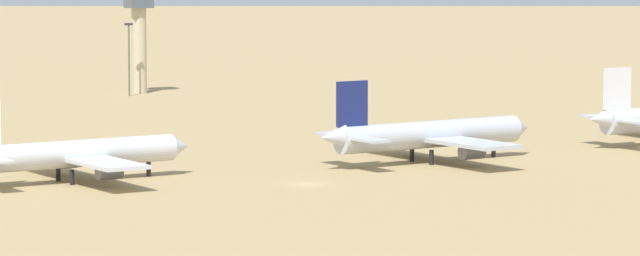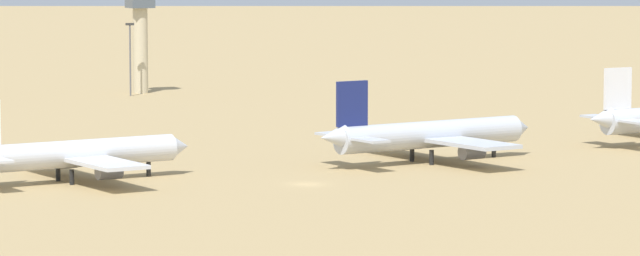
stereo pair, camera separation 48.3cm
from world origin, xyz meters
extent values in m
plane|color=tan|center=(0.00, 0.00, 0.00)|extent=(4000.00, 4000.00, 0.00)
cylinder|color=silver|center=(-27.18, 15.48, 3.84)|extent=(29.45, 7.16, 3.65)
cone|color=silver|center=(-11.40, 17.40, 3.84)|extent=(3.14, 3.78, 3.47)
cube|color=silver|center=(-26.27, 15.59, 3.29)|extent=(9.69, 29.76, 0.51)
cylinder|color=slate|center=(-26.19, 22.50, 2.01)|extent=(3.51, 2.39, 2.01)
cylinder|color=slate|center=(-24.54, 8.90, 2.01)|extent=(3.51, 2.39, 2.01)
cylinder|color=black|center=(-16.15, 16.82, 1.00)|extent=(0.64, 0.64, 2.01)
cylinder|color=black|center=(-28.80, 17.49, 1.00)|extent=(0.64, 0.64, 2.01)
cylinder|color=black|center=(-28.27, 13.14, 1.00)|extent=(0.64, 0.64, 2.01)
cylinder|color=silver|center=(26.36, 13.71, 4.15)|extent=(31.84, 8.04, 3.95)
cone|color=silver|center=(43.39, 15.95, 4.15)|extent=(3.43, 4.11, 3.75)
cone|color=silver|center=(9.33, 11.47, 4.74)|extent=(4.35, 3.84, 3.36)
cube|color=navy|center=(12.66, 11.91, 9.33)|extent=(5.15, 1.16, 6.42)
cube|color=silver|center=(12.14, 15.82, 4.54)|extent=(4.01, 7.07, 0.36)
cube|color=silver|center=(13.17, 7.99, 4.54)|extent=(4.01, 7.07, 0.36)
cube|color=silver|center=(27.34, 13.84, 3.55)|extent=(10.78, 32.20, 0.55)
cylinder|color=slate|center=(27.35, 21.31, 2.17)|extent=(3.81, 2.62, 2.17)
cylinder|color=slate|center=(29.28, 6.63, 2.17)|extent=(3.81, 2.62, 2.17)
cylinder|color=black|center=(38.26, 15.28, 1.09)|extent=(0.69, 0.69, 2.17)
cylinder|color=black|center=(24.58, 15.87, 1.09)|extent=(0.69, 0.69, 2.17)
cylinder|color=black|center=(25.20, 11.17, 1.09)|extent=(0.69, 0.69, 2.17)
cone|color=silver|center=(58.51, 16.81, 4.79)|extent=(4.22, 3.66, 3.39)
cube|color=white|center=(61.90, 17.04, 9.43)|extent=(5.21, 0.85, 6.49)
cube|color=silver|center=(61.62, 21.03, 4.59)|extent=(3.65, 6.99, 0.36)
cube|color=silver|center=(62.17, 13.06, 4.59)|extent=(3.65, 6.99, 0.36)
cylinder|color=#C6B793|center=(31.38, 150.94, 9.32)|extent=(3.20, 3.20, 18.64)
cylinder|color=#59595E|center=(26.82, 144.85, 7.58)|extent=(0.36, 0.36, 15.16)
cube|color=#333333|center=(26.82, 144.85, 15.41)|extent=(1.80, 0.50, 0.50)
camera|label=1|loc=(-97.75, -204.55, 30.51)|focal=96.93mm
camera|label=2|loc=(-97.31, -204.76, 30.51)|focal=96.93mm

